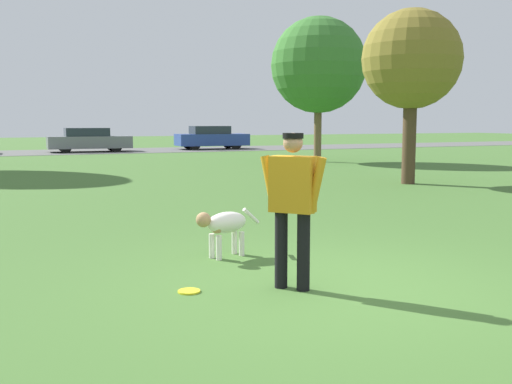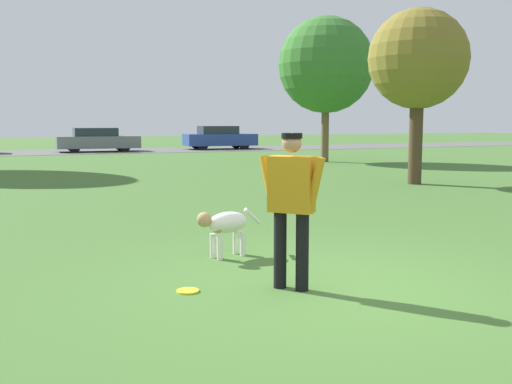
# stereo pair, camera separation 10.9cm
# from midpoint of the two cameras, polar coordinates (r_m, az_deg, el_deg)

# --- Properties ---
(ground_plane) EXTENTS (120.00, 120.00, 0.00)m
(ground_plane) POSITION_cam_midpoint_polar(r_m,az_deg,el_deg) (6.18, 7.67, -9.10)
(ground_plane) COLOR #426B2D
(far_road_strip) EXTENTS (120.00, 6.00, 0.01)m
(far_road_strip) POSITION_cam_midpoint_polar(r_m,az_deg,el_deg) (34.06, -17.78, 3.65)
(far_road_strip) COLOR #5B5B59
(far_road_strip) RESTS_ON ground_plane
(person) EXTENTS (0.53, 0.58, 1.57)m
(person) POSITION_cam_midpoint_polar(r_m,az_deg,el_deg) (5.94, 3.92, -0.58)
(person) COLOR black
(person) RESTS_ON ground_plane
(dog) EXTENTS (0.96, 0.43, 0.60)m
(dog) POSITION_cam_midpoint_polar(r_m,az_deg,el_deg) (7.41, -2.56, -3.13)
(dog) COLOR silver
(dog) RESTS_ON ground_plane
(frisbee) EXTENTS (0.23, 0.23, 0.02)m
(frisbee) POSITION_cam_midpoint_polar(r_m,az_deg,el_deg) (6.04, -5.99, -9.35)
(frisbee) COLOR yellow
(frisbee) RESTS_ON ground_plane
(tree_near_right) EXTENTS (2.62, 2.62, 4.61)m
(tree_near_right) POSITION_cam_midpoint_polar(r_m,az_deg,el_deg) (16.63, 15.37, 12.02)
(tree_near_right) COLOR #4C3826
(tree_near_right) RESTS_ON ground_plane
(tree_far_right) EXTENTS (3.89, 3.89, 5.88)m
(tree_far_right) POSITION_cam_midpoint_polar(r_m,az_deg,el_deg) (24.97, 6.81, 11.90)
(tree_far_right) COLOR brown
(tree_far_right) RESTS_ON ground_plane
(parked_car_grey) EXTENTS (4.42, 1.89, 1.30)m
(parked_car_grey) POSITION_cam_midpoint_polar(r_m,az_deg,el_deg) (33.86, -14.77, 4.82)
(parked_car_grey) COLOR slate
(parked_car_grey) RESTS_ON ground_plane
(parked_car_blue) EXTENTS (4.29, 1.99, 1.38)m
(parked_car_blue) POSITION_cam_midpoint_polar(r_m,az_deg,el_deg) (35.86, -3.40, 5.19)
(parked_car_blue) COLOR #284293
(parked_car_blue) RESTS_ON ground_plane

